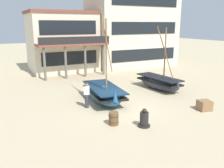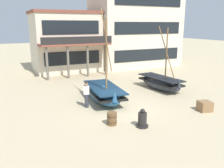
% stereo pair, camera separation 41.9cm
% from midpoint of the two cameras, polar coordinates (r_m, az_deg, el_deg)
% --- Properties ---
extents(ground_plane, '(120.00, 120.00, 0.00)m').
position_cam_midpoint_polar(ground_plane, '(15.52, 2.39, -5.83)').
color(ground_plane, tan).
extents(fishing_boat_near_left, '(2.39, 4.78, 6.26)m').
position_cam_midpoint_polar(fishing_boat_near_left, '(16.75, -1.16, -2.17)').
color(fishing_boat_near_left, '#23517A').
rests_on(fishing_boat_near_left, ground).
extents(fishing_boat_centre_large, '(1.78, 4.37, 5.10)m').
position_cam_midpoint_polar(fishing_boat_centre_large, '(20.19, 11.92, 0.31)').
color(fishing_boat_centre_large, '#2D333D').
rests_on(fishing_boat_centre_large, ground).
extents(fisherman_by_hull, '(0.42, 0.35, 1.68)m').
position_cam_midpoint_polar(fisherman_by_hull, '(15.57, -5.24, -2.59)').
color(fisherman_by_hull, '#33333D').
rests_on(fisherman_by_hull, ground).
extents(capstan_winch, '(0.65, 0.65, 1.00)m').
position_cam_midpoint_polar(capstan_winch, '(12.88, 8.08, -8.31)').
color(capstan_winch, black).
rests_on(capstan_winch, ground).
extents(wooden_barrel, '(0.56, 0.56, 0.70)m').
position_cam_midpoint_polar(wooden_barrel, '(13.03, 0.89, -8.12)').
color(wooden_barrel, brown).
rests_on(wooden_barrel, ground).
extents(cargo_crate, '(0.89, 0.89, 0.62)m').
position_cam_midpoint_polar(cargo_crate, '(16.16, 21.68, -4.87)').
color(cargo_crate, olive).
rests_on(cargo_crate, ground).
extents(harbor_building_main, '(7.41, 7.62, 6.63)m').
position_cam_midpoint_polar(harbor_building_main, '(28.50, -10.45, 9.84)').
color(harbor_building_main, beige).
rests_on(harbor_building_main, ground).
extents(harbor_building_annex, '(10.90, 6.48, 9.57)m').
position_cam_midpoint_polar(harbor_building_annex, '(31.65, 5.76, 13.06)').
color(harbor_building_annex, beige).
rests_on(harbor_building_annex, ground).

